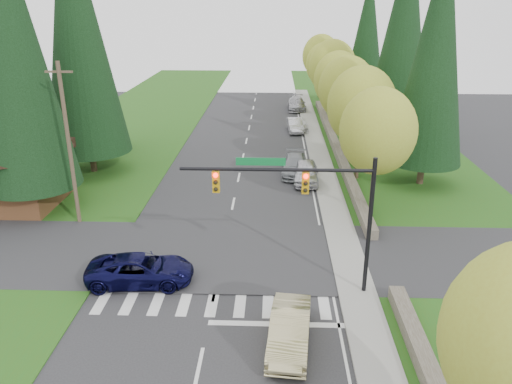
# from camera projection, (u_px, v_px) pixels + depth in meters

# --- Properties ---
(ground) EXTENTS (120.00, 120.00, 0.00)m
(ground) POSITION_uv_depth(u_px,v_px,m) (203.00, 350.00, 20.15)
(ground) COLOR #28282B
(ground) RESTS_ON ground
(grass_east) EXTENTS (14.00, 110.00, 0.06)m
(grass_east) POSITION_uv_depth(u_px,v_px,m) (406.00, 183.00, 38.33)
(grass_east) COLOR #2E5616
(grass_east) RESTS_ON ground
(grass_west) EXTENTS (14.00, 110.00, 0.06)m
(grass_west) POSITION_uv_depth(u_px,v_px,m) (73.00, 179.00, 39.24)
(grass_west) COLOR #2E5616
(grass_west) RESTS_ON ground
(cross_street) EXTENTS (120.00, 8.00, 0.10)m
(cross_street) POSITION_uv_depth(u_px,v_px,m) (222.00, 255.00, 27.61)
(cross_street) COLOR #28282B
(cross_street) RESTS_ON ground
(sidewalk_east) EXTENTS (1.80, 80.00, 0.13)m
(sidewalk_east) POSITION_uv_depth(u_px,v_px,m) (324.00, 173.00, 40.40)
(sidewalk_east) COLOR gray
(sidewalk_east) RESTS_ON ground
(curb_east) EXTENTS (0.20, 80.00, 0.13)m
(curb_east) POSITION_uv_depth(u_px,v_px,m) (314.00, 173.00, 40.43)
(curb_east) COLOR gray
(curb_east) RESTS_ON ground
(stone_wall_north) EXTENTS (0.70, 40.00, 0.70)m
(stone_wall_north) POSITION_uv_depth(u_px,v_px,m) (335.00, 144.00, 47.69)
(stone_wall_north) COLOR #4C4438
(stone_wall_north) RESTS_ON ground
(traffic_signal) EXTENTS (8.70, 0.37, 6.80)m
(traffic_signal) POSITION_uv_depth(u_px,v_px,m) (309.00, 196.00, 22.40)
(traffic_signal) COLOR black
(traffic_signal) RESTS_ON ground
(brown_building) EXTENTS (8.40, 8.40, 5.40)m
(brown_building) POSITION_uv_depth(u_px,v_px,m) (10.00, 160.00, 33.53)
(brown_building) COLOR #4C2D19
(brown_building) RESTS_ON ground
(utility_pole) EXTENTS (1.60, 0.24, 10.00)m
(utility_pole) POSITION_uv_depth(u_px,v_px,m) (69.00, 144.00, 29.82)
(utility_pole) COLOR #473828
(utility_pole) RESTS_ON ground
(decid_tree_0) EXTENTS (4.80, 4.80, 8.37)m
(decid_tree_0) POSITION_uv_depth(u_px,v_px,m) (378.00, 131.00, 30.87)
(decid_tree_0) COLOR #38281C
(decid_tree_0) RESTS_ON ground
(decid_tree_1) EXTENTS (5.20, 5.20, 8.80)m
(decid_tree_1) POSITION_uv_depth(u_px,v_px,m) (362.00, 106.00, 37.32)
(decid_tree_1) COLOR #38281C
(decid_tree_1) RESTS_ON ground
(decid_tree_2) EXTENTS (5.00, 5.00, 8.82)m
(decid_tree_2) POSITION_uv_depth(u_px,v_px,m) (347.00, 89.00, 43.81)
(decid_tree_2) COLOR #38281C
(decid_tree_2) RESTS_ON ground
(decid_tree_3) EXTENTS (5.00, 5.00, 8.55)m
(decid_tree_3) POSITION_uv_depth(u_px,v_px,m) (338.00, 80.00, 50.42)
(decid_tree_3) COLOR #38281C
(decid_tree_3) RESTS_ON ground
(decid_tree_4) EXTENTS (5.40, 5.40, 9.18)m
(decid_tree_4) POSITION_uv_depth(u_px,v_px,m) (332.00, 67.00, 56.80)
(decid_tree_4) COLOR #38281C
(decid_tree_4) RESTS_ON ground
(decid_tree_5) EXTENTS (4.80, 4.80, 8.30)m
(decid_tree_5) POSITION_uv_depth(u_px,v_px,m) (325.00, 64.00, 63.53)
(decid_tree_5) COLOR #38281C
(decid_tree_5) RESTS_ON ground
(decid_tree_6) EXTENTS (5.20, 5.20, 8.86)m
(decid_tree_6) POSITION_uv_depth(u_px,v_px,m) (321.00, 56.00, 69.93)
(decid_tree_6) COLOR #38281C
(decid_tree_6) RESTS_ON ground
(conifer_w_a) EXTENTS (6.12, 6.12, 19.80)m
(conifer_w_a) POSITION_uv_depth(u_px,v_px,m) (11.00, 43.00, 29.77)
(conifer_w_a) COLOR #38281C
(conifer_w_a) RESTS_ON ground
(conifer_w_b) EXTENTS (5.44, 5.44, 17.80)m
(conifer_w_b) POSITION_uv_depth(u_px,v_px,m) (0.00, 54.00, 33.97)
(conifer_w_b) COLOR #38281C
(conifer_w_b) RESTS_ON ground
(conifer_w_c) EXTENTS (6.46, 6.46, 20.80)m
(conifer_w_c) POSITION_uv_depth(u_px,v_px,m) (77.00, 27.00, 37.02)
(conifer_w_c) COLOR #38281C
(conifer_w_c) RESTS_ON ground
(conifer_w_e) EXTENTS (5.78, 5.78, 18.80)m
(conifer_w_e) POSITION_uv_depth(u_px,v_px,m) (81.00, 36.00, 43.04)
(conifer_w_e) COLOR #38281C
(conifer_w_e) RESTS_ON ground
(conifer_e_a) EXTENTS (5.44, 5.44, 17.80)m
(conifer_e_a) POSITION_uv_depth(u_px,v_px,m) (436.00, 52.00, 34.79)
(conifer_e_a) COLOR #38281C
(conifer_e_a) RESTS_ON ground
(conifer_e_b) EXTENTS (6.12, 6.12, 19.80)m
(conifer_e_b) POSITION_uv_depth(u_px,v_px,m) (404.00, 27.00, 47.44)
(conifer_e_b) COLOR #38281C
(conifer_e_b) RESTS_ON ground
(conifer_e_c) EXTENTS (5.10, 5.10, 16.80)m
(conifer_e_c) POSITION_uv_depth(u_px,v_px,m) (367.00, 34.00, 61.07)
(conifer_e_c) COLOR #38281C
(conifer_e_c) RESTS_ON ground
(sedan_champagne) EXTENTS (1.99, 4.63, 1.48)m
(sedan_champagne) POSITION_uv_depth(u_px,v_px,m) (290.00, 330.00, 20.15)
(sedan_champagne) COLOR #CABD86
(sedan_champagne) RESTS_ON ground
(suv_navy) EXTENTS (5.37, 2.76, 1.45)m
(suv_navy) POSITION_uv_depth(u_px,v_px,m) (141.00, 270.00, 24.68)
(suv_navy) COLOR black
(suv_navy) RESTS_ON ground
(parked_car_a) EXTENTS (2.04, 4.72, 1.59)m
(parked_car_a) POSITION_uv_depth(u_px,v_px,m) (306.00, 172.00, 38.47)
(parked_car_a) COLOR silver
(parked_car_a) RESTS_ON ground
(parked_car_b) EXTENTS (2.34, 5.15, 1.46)m
(parked_car_b) POSITION_uv_depth(u_px,v_px,m) (295.00, 165.00, 40.24)
(parked_car_b) COLOR gray
(parked_car_b) RESTS_ON ground
(parked_car_c) EXTENTS (1.80, 4.34, 1.40)m
(parked_car_c) POSITION_uv_depth(u_px,v_px,m) (295.00, 125.00, 53.28)
(parked_car_c) COLOR #BDBCC2
(parked_car_c) RESTS_ON ground
(parked_car_d) EXTENTS (1.78, 3.88, 1.29)m
(parked_car_d) POSITION_uv_depth(u_px,v_px,m) (300.00, 125.00, 53.70)
(parked_car_d) COLOR silver
(parked_car_d) RESTS_ON ground
(parked_car_e) EXTENTS (2.33, 5.49, 1.58)m
(parked_car_e) POSITION_uv_depth(u_px,v_px,m) (297.00, 104.00, 63.84)
(parked_car_e) COLOR #9B9BA0
(parked_car_e) RESTS_ON ground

